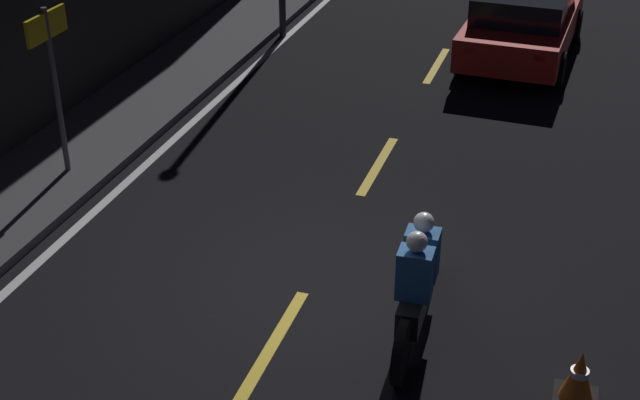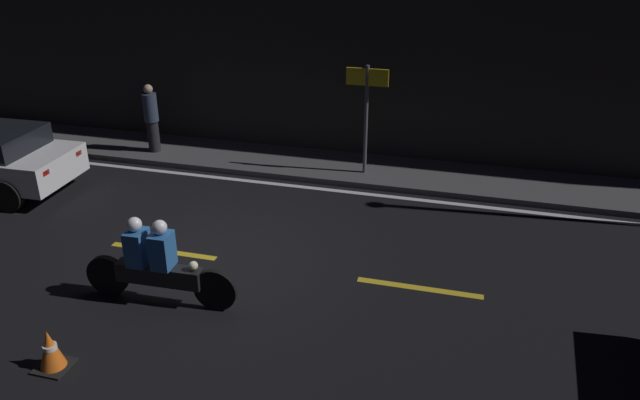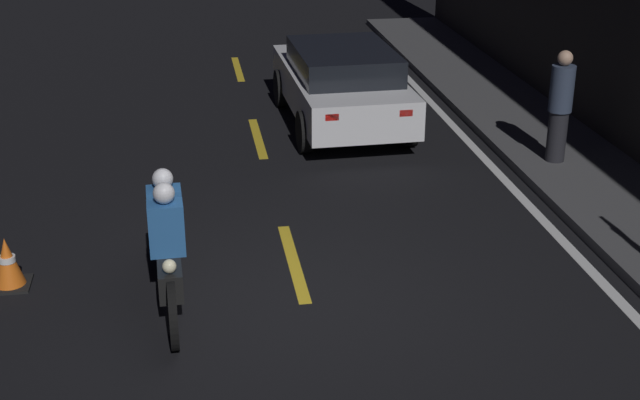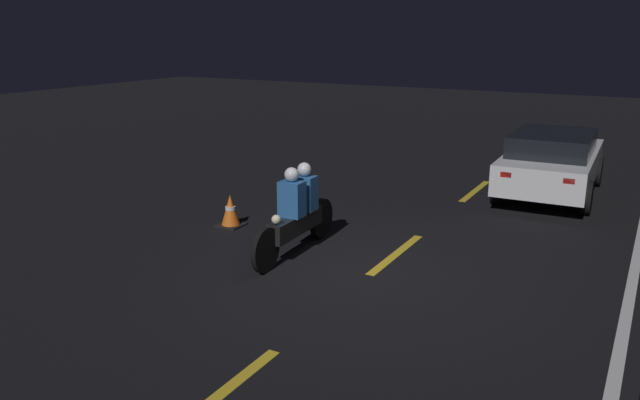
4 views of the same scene
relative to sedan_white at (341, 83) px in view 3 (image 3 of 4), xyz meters
The scene contains 9 objects.
ground_plane 6.17m from the sedan_white, 13.72° to the right, with size 56.00×56.00×0.00m, color black.
lane_dash_a 4.37m from the sedan_white, 160.27° to the right, with size 2.00×0.14×0.01m.
lane_dash_b 1.69m from the sedan_white, 72.78° to the right, with size 2.00×0.14×0.01m.
lane_dash_c 5.21m from the sedan_white, 16.35° to the right, with size 2.00×0.14×0.01m.
lane_solid_kerb 6.28m from the sedan_white, 17.43° to the left, with size 25.20×0.14×0.01m.
sedan_white is the anchor object (origin of this frame).
motorcycle 6.31m from the sedan_white, 26.93° to the right, with size 2.44×0.38×1.41m.
traffic_cone_near 6.84m from the sedan_white, 42.40° to the right, with size 0.43×0.43×0.58m.
pedestrian 3.72m from the sedan_white, 47.48° to the left, with size 0.34×0.34×1.64m.
Camera 3 is at (8.18, -1.14, 4.68)m, focal length 50.00 mm.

